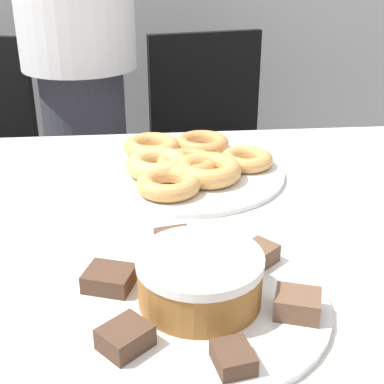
% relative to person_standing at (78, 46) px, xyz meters
% --- Properties ---
extents(table, '(1.74, 0.98, 0.74)m').
position_rel_person_standing_xyz_m(table, '(0.16, -0.79, -0.23)').
color(table, silver).
rests_on(table, ground_plane).
extents(person_standing, '(0.32, 0.32, 1.69)m').
position_rel_person_standing_xyz_m(person_standing, '(0.00, 0.00, 0.00)').
color(person_standing, '#383842').
rests_on(person_standing, ground_plane).
extents(office_chair_right, '(0.52, 0.52, 0.89)m').
position_rel_person_standing_xyz_m(office_chair_right, '(0.42, 0.15, -0.48)').
color(office_chair_right, black).
rests_on(office_chair_right, ground_plane).
extents(plate_cake, '(0.32, 0.32, 0.01)m').
position_rel_person_standing_xyz_m(plate_cake, '(0.23, -0.98, -0.15)').
color(plate_cake, white).
rests_on(plate_cake, table).
extents(plate_donuts, '(0.38, 0.38, 0.01)m').
position_rel_person_standing_xyz_m(plate_donuts, '(0.25, -0.56, -0.15)').
color(plate_donuts, white).
rests_on(plate_donuts, table).
extents(frosted_cake, '(0.15, 0.15, 0.06)m').
position_rel_person_standing_xyz_m(frosted_cake, '(0.23, -0.98, -0.11)').
color(frosted_cake, '#9E662D').
rests_on(frosted_cake, plate_cake).
extents(lamington_0, '(0.07, 0.07, 0.03)m').
position_rel_person_standing_xyz_m(lamington_0, '(0.14, -1.06, -0.13)').
color(lamington_0, '#513828').
rests_on(lamington_0, plate_cake).
extents(lamington_1, '(0.05, 0.05, 0.02)m').
position_rel_person_standing_xyz_m(lamington_1, '(0.25, -1.10, -0.14)').
color(lamington_1, '#513828').
rests_on(lamington_1, plate_cake).
extents(lamington_2, '(0.06, 0.06, 0.03)m').
position_rel_person_standing_xyz_m(lamington_2, '(0.34, -1.02, -0.13)').
color(lamington_2, brown).
rests_on(lamington_2, plate_cake).
extents(lamington_3, '(0.06, 0.06, 0.03)m').
position_rel_person_standing_xyz_m(lamington_3, '(0.32, -0.90, -0.13)').
color(lamington_3, brown).
rests_on(lamington_3, plate_cake).
extents(lamington_4, '(0.06, 0.07, 0.03)m').
position_rel_person_standing_xyz_m(lamington_4, '(0.21, -0.86, -0.13)').
color(lamington_4, brown).
rests_on(lamington_4, plate_cake).
extents(lamington_5, '(0.07, 0.07, 0.02)m').
position_rel_person_standing_xyz_m(lamington_5, '(0.12, -0.94, -0.13)').
color(lamington_5, '#513828').
rests_on(lamington_5, plate_cake).
extents(donut_0, '(0.12, 0.12, 0.03)m').
position_rel_person_standing_xyz_m(donut_0, '(0.25, -0.56, -0.13)').
color(donut_0, '#D18E4C').
rests_on(donut_0, plate_donuts).
extents(donut_1, '(0.13, 0.13, 0.04)m').
position_rel_person_standing_xyz_m(donut_1, '(0.29, -0.61, -0.13)').
color(donut_1, tan).
rests_on(donut_1, plate_donuts).
extents(donut_2, '(0.10, 0.10, 0.03)m').
position_rel_person_standing_xyz_m(donut_2, '(0.37, -0.55, -0.13)').
color(donut_2, tan).
rests_on(donut_2, plate_donuts).
extents(donut_3, '(0.12, 0.12, 0.03)m').
position_rel_person_standing_xyz_m(donut_3, '(0.29, -0.45, -0.13)').
color(donut_3, '#D18E4C').
rests_on(donut_3, plate_donuts).
extents(donut_4, '(0.12, 0.12, 0.03)m').
position_rel_person_standing_xyz_m(donut_4, '(0.19, -0.47, -0.13)').
color(donut_4, tan).
rests_on(donut_4, plate_donuts).
extents(donut_5, '(0.12, 0.12, 0.04)m').
position_rel_person_standing_xyz_m(donut_5, '(0.19, -0.57, -0.13)').
color(donut_5, '#E5AD66').
rests_on(donut_5, plate_donuts).
extents(donut_6, '(0.12, 0.12, 0.03)m').
position_rel_person_standing_xyz_m(donut_6, '(0.21, -0.66, -0.13)').
color(donut_6, tan).
rests_on(donut_6, plate_donuts).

